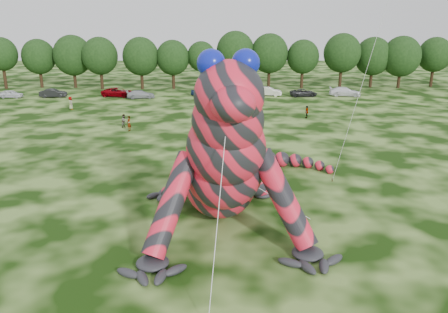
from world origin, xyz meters
name	(u,v)px	position (x,y,z in m)	size (l,w,h in m)	color
ground	(147,219)	(0.00, 0.00, 0.00)	(240.00, 240.00, 0.00)	#16330A
inflatable_gecko	(218,131)	(4.49, 1.48, 5.40)	(18.18, 21.59, 10.80)	red
tree_3	(3,63)	(-35.72, 57.07, 4.72)	(5.81, 5.23, 9.44)	black
tree_4	(39,63)	(-29.64, 58.71, 4.53)	(6.22, 5.60, 9.06)	black
tree_5	(73,62)	(-23.12, 58.44, 4.90)	(7.16, 6.44, 9.80)	black
tree_6	(100,63)	(-17.56, 56.68, 4.75)	(6.52, 5.86, 9.49)	black
tree_7	(141,63)	(-10.08, 56.80, 4.74)	(6.68, 6.01, 9.48)	black
tree_8	(173,65)	(-4.22, 56.99, 4.47)	(6.14, 5.53, 8.94)	black
tree_9	(202,65)	(1.06, 57.35, 4.34)	(5.27, 4.74, 8.68)	black
tree_10	(235,59)	(7.40, 58.58, 5.25)	(7.09, 6.38, 10.50)	black
tree_11	(269,61)	(13.79, 58.20, 5.03)	(7.01, 6.31, 10.07)	black
tree_12	(303,64)	(20.01, 57.74, 4.49)	(5.99, 5.39, 8.97)	black
tree_13	(342,61)	(27.13, 57.13, 5.06)	(6.83, 6.15, 10.13)	black
tree_14	(372,62)	(33.46, 58.72, 4.70)	(6.82, 6.14, 9.40)	black
tree_15	(401,62)	(38.47, 57.77, 4.82)	(7.17, 6.45, 9.63)	black
tree_16	(434,62)	(45.45, 59.37, 4.69)	(6.26, 5.63, 9.37)	black
car_0	(11,94)	(-30.07, 46.73, 0.65)	(1.53, 3.81, 1.30)	white
car_1	(53,93)	(-23.21, 47.12, 0.71)	(1.50, 4.29, 1.41)	black
car_2	(118,92)	(-12.63, 47.79, 0.75)	(2.47, 5.36, 1.49)	#7E0209
car_3	(141,94)	(-8.51, 46.09, 0.66)	(1.85, 4.55, 1.32)	#A2A6AB
car_4	(202,92)	(1.54, 48.79, 0.67)	(1.58, 3.94, 1.34)	navy
car_5	(268,91)	(12.73, 48.52, 0.74)	(1.57, 4.50, 1.48)	silver
car_6	(304,93)	(18.60, 47.82, 0.63)	(2.09, 4.54, 1.26)	#29292C
car_7	(345,92)	(25.65, 48.08, 0.75)	(2.11, 5.20, 1.51)	white
spectator_1	(124,121)	(-6.78, 25.29, 0.80)	(0.78, 0.60, 1.60)	gray
spectator_5	(234,133)	(6.03, 19.26, 0.84)	(1.56, 0.50, 1.68)	gray
spectator_3	(307,112)	(15.86, 30.47, 0.81)	(0.95, 0.40, 1.62)	gray
spectator_4	(71,103)	(-16.85, 36.61, 0.92)	(0.90, 0.58, 1.83)	gray
spectator_0	(129,123)	(-5.88, 23.54, 0.88)	(0.64, 0.42, 1.75)	gray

